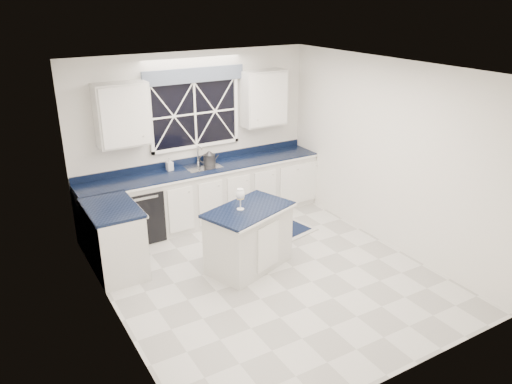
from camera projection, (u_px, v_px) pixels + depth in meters
ground at (269, 274)px, 6.68m from camera, size 4.50×4.50×0.00m
back_wall at (195, 138)px, 7.97m from camera, size 4.00×0.10×2.70m
base_cabinets at (190, 203)px, 7.78m from camera, size 3.99×1.60×0.90m
countertop at (204, 169)px, 7.89m from camera, size 3.98×0.64×0.04m
dishwasher at (139, 212)px, 7.56m from camera, size 0.60×0.58×0.82m
window at (195, 109)px, 7.76m from camera, size 1.65×0.09×1.26m
upper_cabinets at (198, 106)px, 7.63m from camera, size 3.10×0.34×0.90m
faucet at (198, 155)px, 7.98m from camera, size 0.05×0.20×0.30m
island at (249, 238)px, 6.73m from camera, size 1.33×1.04×0.87m
rug at (269, 234)px, 7.78m from camera, size 1.54×1.12×0.02m
kettle at (209, 158)px, 8.00m from camera, size 0.30×0.25×0.23m
wine_glass at (240, 195)px, 6.46m from camera, size 0.12×0.12×0.29m
soap_bottle at (170, 164)px, 7.72m from camera, size 0.10×0.10×0.20m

